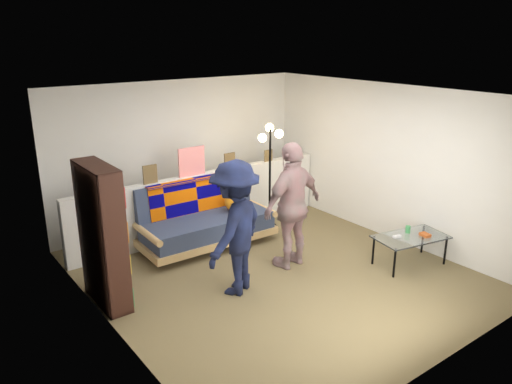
# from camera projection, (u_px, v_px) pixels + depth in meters

# --- Properties ---
(ground) EXTENTS (5.00, 5.00, 0.00)m
(ground) POSITION_uv_depth(u_px,v_px,m) (274.00, 273.00, 6.78)
(ground) COLOR brown
(ground) RESTS_ON ground
(room_shell) EXTENTS (4.60, 5.05, 2.45)m
(room_shell) POSITION_uv_depth(u_px,v_px,m) (253.00, 146.00, 6.63)
(room_shell) COLOR silver
(room_shell) RESTS_ON ground
(half_wall_ledge) EXTENTS (4.45, 0.15, 1.00)m
(half_wall_ledge) POSITION_uv_depth(u_px,v_px,m) (204.00, 203.00, 8.00)
(half_wall_ledge) COLOR silver
(half_wall_ledge) RESTS_ON ground
(ledge_decor) EXTENTS (2.97, 0.02, 0.45)m
(ledge_decor) POSITION_uv_depth(u_px,v_px,m) (190.00, 165.00, 7.65)
(ledge_decor) COLOR brown
(ledge_decor) RESTS_ON half_wall_ledge
(futon_sofa) EXTENTS (2.07, 1.04, 0.88)m
(futon_sofa) POSITION_uv_depth(u_px,v_px,m) (205.00, 219.00, 7.59)
(futon_sofa) COLOR tan
(futon_sofa) RESTS_ON ground
(bookshelf) EXTENTS (0.29, 0.86, 1.72)m
(bookshelf) POSITION_uv_depth(u_px,v_px,m) (103.00, 241.00, 5.82)
(bookshelf) COLOR black
(bookshelf) RESTS_ON ground
(coffee_table) EXTENTS (1.09, 0.74, 0.52)m
(coffee_table) POSITION_uv_depth(u_px,v_px,m) (411.00, 238.00, 6.92)
(coffee_table) COLOR black
(coffee_table) RESTS_ON ground
(floor_lamp) EXTENTS (0.34, 0.32, 1.73)m
(floor_lamp) POSITION_uv_depth(u_px,v_px,m) (270.00, 155.00, 8.04)
(floor_lamp) COLOR black
(floor_lamp) RESTS_ON ground
(person_left) EXTENTS (1.26, 1.08, 1.69)m
(person_left) POSITION_uv_depth(u_px,v_px,m) (235.00, 228.00, 6.07)
(person_left) COLOR black
(person_left) RESTS_ON ground
(person_right) EXTENTS (1.07, 0.55, 1.76)m
(person_right) POSITION_uv_depth(u_px,v_px,m) (293.00, 205.00, 6.76)
(person_right) COLOR #CC8487
(person_right) RESTS_ON ground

